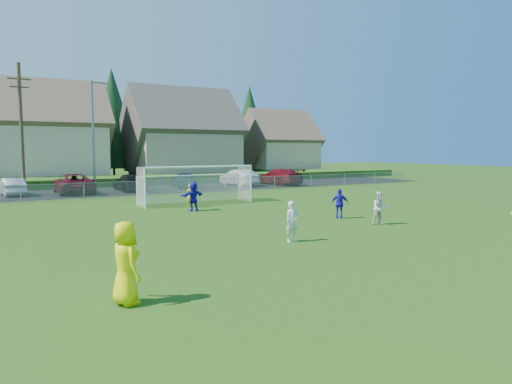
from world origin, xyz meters
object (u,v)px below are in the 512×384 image
player_blue_b (193,196)px  soccer_ball (292,227)px  car_f (239,178)px  car_e (184,180)px  player_blue_a (340,204)px  referee (125,263)px  car_g (279,177)px  car_b (12,187)px  goalkeeper (190,196)px  soccer_goal (195,179)px  player_white_b (380,208)px  car_d (130,182)px  player_white_a (292,222)px  car_c (73,184)px

player_blue_b → soccer_ball: bearing=85.3°
player_blue_b → car_f: 18.30m
car_e → player_blue_a: bearing=97.9°
referee → player_blue_a: referee is taller
player_blue_b → car_g: 20.35m
player_blue_a → car_b: size_ratio=0.37×
car_b → goalkeeper: bearing=118.6°
goalkeeper → soccer_goal: bearing=-119.1°
goalkeeper → car_f: size_ratio=0.30×
soccer_goal → player_white_b: bearing=-71.3°
soccer_ball → car_f: bearing=67.7°
soccer_ball → car_d: (-1.31, 22.50, 0.61)m
referee → soccer_goal: 19.75m
soccer_goal → car_g: bearing=37.8°
car_f → car_g: bearing=162.5°
car_f → goalkeeper: bearing=47.0°
player_white_b → car_e: 23.98m
car_f → player_white_a: bearing=61.6°
goalkeeper → soccer_ball: bearing=97.7°
car_f → soccer_ball: bearing=62.8°
player_white_a → car_f: player_white_a is taller
car_d → player_blue_a: bearing=104.3°
soccer_goal → player_white_a: bearing=-96.8°
car_e → car_d: bearing=11.8°
player_white_a → player_white_b: size_ratio=1.00×
player_white_a → car_b: size_ratio=0.39×
car_c → referee: bearing=84.0°
referee → car_e: 31.76m
player_white_a → referee: bearing=-155.3°
player_blue_a → car_c: size_ratio=0.27×
car_d → car_e: (5.08, 0.39, 0.02)m
car_b → car_d: size_ratio=0.83×
referee → car_d: size_ratio=0.39×
car_f → car_g: 4.21m
referee → player_blue_a: bearing=-69.9°
car_b → soccer_goal: soccer_goal is taller
player_blue_a → car_d: bearing=-42.4°
soccer_ball → car_e: car_e is taller
player_white_a → car_b: bearing=105.5°
car_c → car_d: size_ratio=1.16×
referee → car_c: 28.84m
player_blue_b → car_e: size_ratio=0.39×
player_blue_a → soccer_goal: bearing=-35.0°
referee → player_white_a: 8.35m
player_blue_b → car_c: size_ratio=0.29×
player_blue_b → car_b: bearing=-75.2°
car_g → car_c: bearing=-6.9°
goalkeeper → car_e: bearing=-108.1°
car_b → car_f: car_f is taller
player_blue_b → car_b: 17.40m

